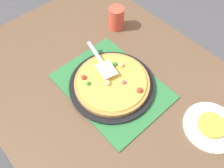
{
  "coord_description": "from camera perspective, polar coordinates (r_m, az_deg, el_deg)",
  "views": [
    {
      "loc": [
        0.42,
        -0.38,
        1.61
      ],
      "look_at": [
        0.0,
        0.0,
        0.77
      ],
      "focal_mm": 36.92,
      "sensor_mm": 36.0,
      "label": 1
    }
  ],
  "objects": [
    {
      "name": "ground_plane",
      "position": [
        1.71,
        0.0,
        -14.61
      ],
      "size": [
        8.0,
        8.0,
        0.0
      ],
      "primitive_type": "plane",
      "color": "#4C4C51"
    },
    {
      "name": "dining_table",
      "position": [
        1.12,
        0.0,
        -3.69
      ],
      "size": [
        1.4,
        1.0,
        0.75
      ],
      "color": "brown",
      "rests_on": "ground_plane"
    },
    {
      "name": "placemat",
      "position": [
        1.03,
        0.0,
        -0.53
      ],
      "size": [
        0.48,
        0.36,
        0.01
      ],
      "primitive_type": "cube",
      "color": "#2D753D",
      "rests_on": "dining_table"
    },
    {
      "name": "pizza_pan",
      "position": [
        1.02,
        0.0,
        -0.22
      ],
      "size": [
        0.38,
        0.38,
        0.01
      ],
      "primitive_type": "cylinder",
      "color": "black",
      "rests_on": "placemat"
    },
    {
      "name": "pizza",
      "position": [
        1.0,
        0.01,
        0.43
      ],
      "size": [
        0.33,
        0.33,
        0.05
      ],
      "color": "#B78442",
      "rests_on": "pizza_pan"
    },
    {
      "name": "plate_far_right",
      "position": [
        1.01,
        23.29,
        -9.65
      ],
      "size": [
        0.22,
        0.22,
        0.01
      ],
      "primitive_type": "cylinder",
      "color": "white",
      "rests_on": "dining_table"
    },
    {
      "name": "served_slice_right",
      "position": [
        1.0,
        23.54,
        -9.34
      ],
      "size": [
        0.11,
        0.11,
        0.02
      ],
      "primitive_type": "cylinder",
      "color": "gold",
      "rests_on": "plate_far_right"
    },
    {
      "name": "cup_far",
      "position": [
        1.25,
        1.07,
        16.0
      ],
      "size": [
        0.08,
        0.08,
        0.12
      ],
      "primitive_type": "cylinder",
      "color": "#E04C38",
      "rests_on": "dining_table"
    },
    {
      "name": "pizza_server",
      "position": [
        1.03,
        -2.61,
        5.46
      ],
      "size": [
        0.23,
        0.1,
        0.01
      ],
      "color": "silver",
      "rests_on": "pizza"
    }
  ]
}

